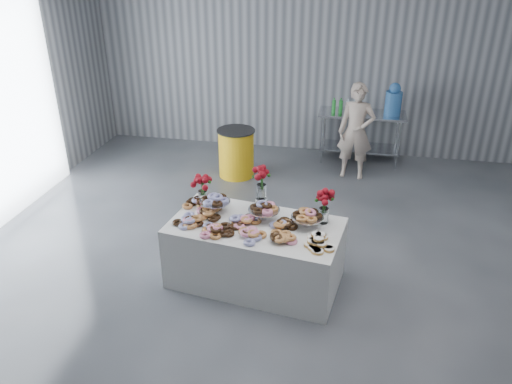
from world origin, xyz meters
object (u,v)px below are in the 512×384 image
(display_table, at_px, (255,253))
(prep_table, at_px, (361,128))
(trash_barrel, at_px, (236,153))
(person, at_px, (356,132))
(water_jug, at_px, (394,100))

(display_table, bearing_deg, prep_table, 74.14)
(prep_table, xyz_separation_m, trash_barrel, (-2.02, -1.07, -0.21))
(display_table, xyz_separation_m, trash_barrel, (-0.91, 2.85, 0.03))
(prep_table, height_order, trash_barrel, prep_table)
(person, bearing_deg, prep_table, 87.46)
(prep_table, height_order, person, person)
(water_jug, distance_m, trash_barrel, 2.84)
(display_table, distance_m, trash_barrel, 2.99)
(prep_table, bearing_deg, water_jug, -0.00)
(trash_barrel, bearing_deg, display_table, -72.33)
(water_jug, relative_size, trash_barrel, 0.68)
(prep_table, xyz_separation_m, water_jug, (0.50, -0.00, 0.53))
(trash_barrel, bearing_deg, prep_table, 27.87)
(person, xyz_separation_m, trash_barrel, (-1.94, -0.36, -0.39))
(water_jug, bearing_deg, person, -129.43)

